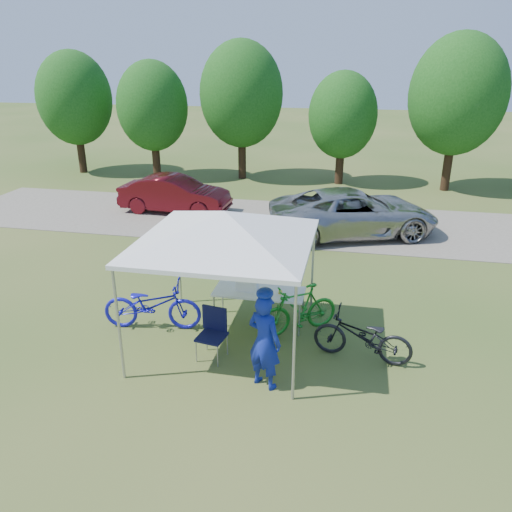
{
  "coord_description": "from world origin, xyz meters",
  "views": [
    {
      "loc": [
        2.27,
        -8.31,
        5.28
      ],
      "look_at": [
        0.17,
        2.0,
        1.09
      ],
      "focal_mm": 35.0,
      "sensor_mm": 36.0,
      "label": 1
    }
  ],
  "objects": [
    {
      "name": "folding_table",
      "position": [
        0.46,
        0.88,
        0.73
      ],
      "size": [
        1.88,
        0.78,
        0.77
      ],
      "color": "white",
      "rests_on": "ground"
    },
    {
      "name": "minivan",
      "position": [
        2.27,
        7.1,
        0.75
      ],
      "size": [
        5.75,
        4.06,
        1.46
      ],
      "primitive_type": "imported",
      "rotation": [
        0.0,
        0.0,
        1.92
      ],
      "color": "#A7A7A3",
      "rests_on": "gravel_strip"
    },
    {
      "name": "cyclist",
      "position": [
        0.97,
        -1.21,
        0.86
      ],
      "size": [
        0.74,
        0.64,
        1.73
      ],
      "primitive_type": "imported",
      "rotation": [
        0.0,
        0.0,
        2.71
      ],
      "color": "navy",
      "rests_on": "ground"
    },
    {
      "name": "folding_chair",
      "position": [
        -0.15,
        -0.48,
        0.57
      ],
      "size": [
        0.57,
        0.59,
        0.97
      ],
      "rotation": [
        0.0,
        0.0,
        -0.17
      ],
      "color": "black",
      "rests_on": "ground"
    },
    {
      "name": "ice_cream_cup",
      "position": [
        0.91,
        0.83,
        0.81
      ],
      "size": [
        0.08,
        0.08,
        0.06
      ],
      "primitive_type": "cylinder",
      "color": "gold",
      "rests_on": "folding_table"
    },
    {
      "name": "cooler",
      "position": [
        0.21,
        0.88,
        0.94
      ],
      "size": [
        0.45,
        0.31,
        0.33
      ],
      "color": "white",
      "rests_on": "folding_table"
    },
    {
      "name": "gravel_strip",
      "position": [
        0.0,
        8.0,
        0.01
      ],
      "size": [
        24.0,
        5.0,
        0.02
      ],
      "primitive_type": "cube",
      "color": "gray",
      "rests_on": "ground"
    },
    {
      "name": "canopy",
      "position": [
        0.0,
        0.0,
        2.65
      ],
      "size": [
        4.53,
        4.53,
        3.0
      ],
      "color": "#A5A5AA",
      "rests_on": "ground"
    },
    {
      "name": "bike_dark",
      "position": [
        2.6,
        -0.07,
        0.48
      ],
      "size": [
        1.91,
        0.92,
        0.96
      ],
      "primitive_type": "imported",
      "rotation": [
        0.0,
        0.0,
        -1.73
      ],
      "color": "black",
      "rests_on": "ground"
    },
    {
      "name": "ground",
      "position": [
        0.0,
        0.0,
        0.0
      ],
      "size": [
        100.0,
        100.0,
        0.0
      ],
      "primitive_type": "plane",
      "color": "#2D5119",
      "rests_on": "ground"
    },
    {
      "name": "sedan",
      "position": [
        -4.13,
        8.38,
        0.68
      ],
      "size": [
        4.03,
        1.53,
        1.31
      ],
      "primitive_type": "imported",
      "rotation": [
        0.0,
        0.0,
        1.54
      ],
      "color": "#4F0D13",
      "rests_on": "gravel_strip"
    },
    {
      "name": "bike_green",
      "position": [
        1.32,
        0.71,
        0.52
      ],
      "size": [
        1.7,
        1.38,
        1.04
      ],
      "primitive_type": "imported",
      "rotation": [
        0.0,
        0.0,
        -0.97
      ],
      "color": "#1C8223",
      "rests_on": "ground"
    },
    {
      "name": "treeline",
      "position": [
        -0.29,
        14.05,
        3.53
      ],
      "size": [
        24.89,
        4.28,
        6.3
      ],
      "color": "#382314",
      "rests_on": "ground"
    },
    {
      "name": "bike_blue",
      "position": [
        -1.67,
        0.28,
        0.53
      ],
      "size": [
        2.11,
        1.0,
        1.06
      ],
      "primitive_type": "imported",
      "rotation": [
        0.0,
        0.0,
        1.72
      ],
      "color": "#1715BE",
      "rests_on": "ground"
    }
  ]
}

